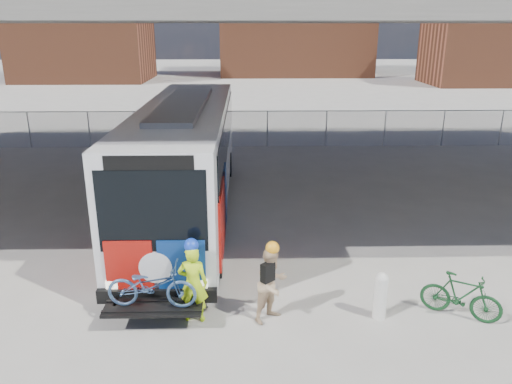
{
  "coord_description": "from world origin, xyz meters",
  "views": [
    {
      "loc": [
        -0.08,
        -12.99,
        5.93
      ],
      "look_at": [
        0.18,
        -0.11,
        1.6
      ],
      "focal_mm": 35.0,
      "sensor_mm": 36.0,
      "label": 1
    }
  ],
  "objects_px": {
    "cyclist_hivis": "(193,282)",
    "bike_parked": "(461,296)",
    "bollard": "(381,294)",
    "bus": "(186,151)",
    "cyclist_tan": "(272,283)"
  },
  "relations": [
    {
      "from": "cyclist_hivis",
      "to": "bike_parked",
      "type": "relative_size",
      "value": 1.13
    },
    {
      "from": "bollard",
      "to": "bike_parked",
      "type": "relative_size",
      "value": 0.64
    },
    {
      "from": "bus",
      "to": "cyclist_hivis",
      "type": "height_order",
      "value": "bus"
    },
    {
      "from": "cyclist_tan",
      "to": "bike_parked",
      "type": "bearing_deg",
      "value": -41.36
    },
    {
      "from": "bus",
      "to": "cyclist_hivis",
      "type": "bearing_deg",
      "value": -82.78
    },
    {
      "from": "bus",
      "to": "cyclist_hivis",
      "type": "distance_m",
      "value": 6.48
    },
    {
      "from": "bus",
      "to": "cyclist_tan",
      "type": "relative_size",
      "value": 7.24
    },
    {
      "from": "bollard",
      "to": "cyclist_hivis",
      "type": "xyz_separation_m",
      "value": [
        -3.92,
        0.0,
        0.33
      ]
    },
    {
      "from": "bus",
      "to": "bollard",
      "type": "relative_size",
      "value": 12.2
    },
    {
      "from": "bus",
      "to": "cyclist_hivis",
      "type": "xyz_separation_m",
      "value": [
        0.8,
        -6.32,
        -1.21
      ]
    },
    {
      "from": "bollard",
      "to": "cyclist_tan",
      "type": "xyz_separation_m",
      "value": [
        -2.29,
        -0.0,
        0.28
      ]
    },
    {
      "from": "cyclist_hivis",
      "to": "bike_parked",
      "type": "height_order",
      "value": "cyclist_hivis"
    },
    {
      "from": "bus",
      "to": "bollard",
      "type": "height_order",
      "value": "bus"
    },
    {
      "from": "bike_parked",
      "to": "bus",
      "type": "bearing_deg",
      "value": 75.37
    },
    {
      "from": "bus",
      "to": "cyclist_tan",
      "type": "xyz_separation_m",
      "value": [
        2.43,
        -6.32,
        -1.26
      ]
    }
  ]
}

